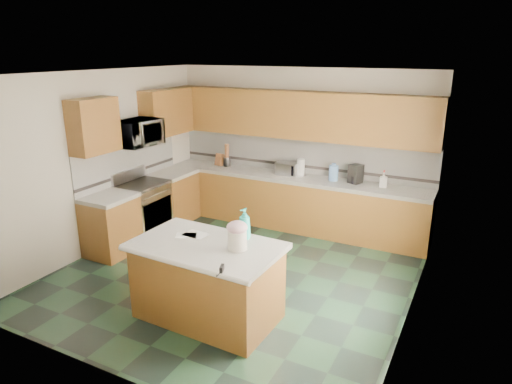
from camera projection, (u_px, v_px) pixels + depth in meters
The scene contains 52 objects.
floor at pixel (235, 274), 6.32m from camera, with size 4.60×4.60×0.00m, color black.
ceiling at pixel (232, 73), 5.51m from camera, with size 4.60×4.60×0.00m, color white.
wall_back at pixel (300, 148), 7.88m from camera, with size 4.60×0.04×2.70m, color beige.
wall_front at pixel (100, 247), 3.94m from camera, with size 4.60×0.04×2.70m, color beige.
wall_left at pixel (101, 161), 6.92m from camera, with size 0.04×4.60×2.70m, color beige.
wall_right at pixel (420, 208), 4.90m from camera, with size 0.04×4.60×2.70m, color beige.
back_base_cab at pixel (292, 203), 7.89m from camera, with size 4.60×0.60×0.86m, color #412810.
back_countertop at pixel (292, 178), 7.75m from camera, with size 4.60×0.64×0.06m, color white.
back_upper_cab at pixel (297, 115), 7.55m from camera, with size 4.60×0.33×0.78m, color #412810.
back_backsplash at pixel (299, 155), 7.89m from camera, with size 4.60×0.02×0.63m, color silver.
back_accent_band at pixel (299, 166), 7.94m from camera, with size 4.60×0.01×0.05m, color black.
left_base_cab_rear at pixel (173, 198), 8.15m from camera, with size 0.60×0.82×0.86m, color #412810.
left_counter_rear at pixel (172, 173), 8.02m from camera, with size 0.64×0.82×0.06m, color white.
left_base_cab_front at pixel (111, 227), 6.85m from camera, with size 0.60×0.72×0.86m, color #412810.
left_counter_front at pixel (108, 198), 6.72m from camera, with size 0.64×0.72×0.06m, color white.
left_backsplash at pixel (128, 161), 7.41m from camera, with size 0.02×2.30×0.63m, color silver.
left_accent_band at pixel (130, 173), 7.46m from camera, with size 0.01×2.30×0.05m, color black.
left_upper_cab_rear at pixel (167, 112), 7.87m from camera, with size 0.33×1.09×0.78m, color #412810.
left_upper_cab_front at pixel (94, 126), 6.46m from camera, with size 0.33×0.72×0.78m, color #412810.
range_body at pixel (144, 211), 7.48m from camera, with size 0.60×0.76×0.88m, color #B7B7BC.
range_oven_door at pixel (158, 216), 7.37m from camera, with size 0.02×0.68×0.55m, color black.
range_cooktop at pixel (142, 184), 7.34m from camera, with size 0.62×0.78×0.04m, color black.
range_handle at pixel (158, 194), 7.24m from camera, with size 0.02×0.02×0.66m, color #B7B7BC.
range_backguard at pixel (129, 175), 7.42m from camera, with size 0.06×0.76×0.18m, color #B7B7BC.
microwave at pixel (138, 133), 7.09m from camera, with size 0.73×0.50×0.41m, color #B7B7BC.
island_base at pixel (208, 283), 5.20m from camera, with size 1.55×0.89×0.86m, color #412810.
island_top at pixel (206, 246), 5.06m from camera, with size 1.65×0.99×0.06m, color white.
island_bullnose at pixel (180, 264), 4.64m from camera, with size 0.06×0.06×1.65m, color white.
treat_jar at pixel (237, 240), 4.89m from camera, with size 0.21×0.21×0.22m, color silver.
treat_jar_lid at pixel (237, 228), 4.84m from camera, with size 0.23×0.23×0.14m, color #E8B7C8.
treat_jar_knob at pixel (237, 223), 4.83m from camera, with size 0.03×0.03×0.07m, color tan.
treat_jar_knob_end_l at pixel (234, 223), 4.85m from camera, with size 0.04×0.04×0.04m, color tan.
treat_jar_knob_end_r at pixel (240, 224), 4.81m from camera, with size 0.04×0.04×0.04m, color tan.
soap_bottle_island at pixel (245, 224), 5.14m from camera, with size 0.14×0.14×0.36m, color #25B9B0.
paper_sheet_a at pixel (186, 235), 5.28m from camera, with size 0.24×0.18×0.00m, color white.
paper_sheet_b at pixel (196, 234), 5.30m from camera, with size 0.28×0.21×0.00m, color white.
clamp_body at pixel (222, 270), 4.43m from camera, with size 0.03×0.10×0.09m, color black.
clamp_handle at pixel (219, 275), 4.39m from camera, with size 0.02×0.02×0.07m, color black.
knife_block at pixel (219, 160), 8.39m from camera, with size 0.12×0.10×0.22m, color #472814.
utensil_crock at pixel (227, 162), 8.36m from camera, with size 0.13×0.13×0.17m, color black.
utensil_bundle at pixel (227, 151), 8.30m from camera, with size 0.08×0.08×0.25m, color #472814.
toaster_oven at pixel (287, 169), 7.80m from camera, with size 0.37×0.25×0.21m, color #B7B7BC.
toaster_oven_door at pixel (285, 170), 7.70m from camera, with size 0.33×0.01×0.17m, color black.
paper_towel at pixel (301, 167), 7.73m from camera, with size 0.13×0.13×0.29m, color white.
paper_towel_base at pixel (301, 175), 7.77m from camera, with size 0.19×0.19×0.01m, color #B7B7BC.
water_jug at pixel (333, 173), 7.45m from camera, with size 0.15×0.15×0.25m, color #6193D8.
water_jug_neck at pixel (334, 164), 7.41m from camera, with size 0.07×0.07×0.04m, color #6193D8.
coffee_maker at pixel (356, 174), 7.30m from camera, with size 0.18×0.20×0.30m, color black.
coffee_carafe at pixel (355, 180), 7.29m from camera, with size 0.12×0.12×0.12m, color black.
soap_bottle_back at pixel (383, 180), 7.09m from camera, with size 0.11×0.11×0.24m, color white.
soap_back_cap at pixel (384, 171), 7.05m from camera, with size 0.02×0.02×0.03m, color red.
window_light_proxy at pixel (416, 200), 4.70m from camera, with size 0.02×1.40×1.10m, color white.
Camera 1 is at (2.85, -4.92, 2.99)m, focal length 32.00 mm.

